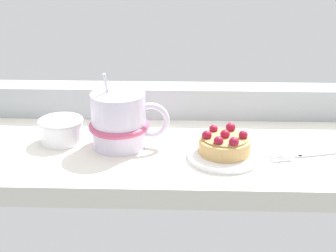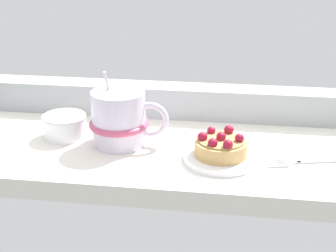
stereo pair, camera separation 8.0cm
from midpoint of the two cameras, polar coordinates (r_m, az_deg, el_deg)
ground_plane at (r=85.86cm, az=-1.24°, el=-3.10°), size 84.75×33.50×3.41cm
window_rail_back at (r=96.76cm, az=-0.83°, el=2.99°), size 83.05×5.93×6.22cm
dessert_plate at (r=79.52cm, az=3.55°, el=-3.56°), size 12.18×12.18×1.07cm
raspberry_tart at (r=78.59cm, az=3.58°, el=-2.16°), size 8.63×8.63×4.06cm
coffee_mug at (r=83.20cm, az=-8.76°, el=0.57°), size 14.11×10.56×13.19cm
dessert_fork at (r=82.63cm, az=14.04°, el=-3.34°), size 16.29×5.45×0.60cm
sugar_bowl at (r=88.37cm, az=-15.36°, el=-0.37°), size 8.05×8.05×4.22cm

